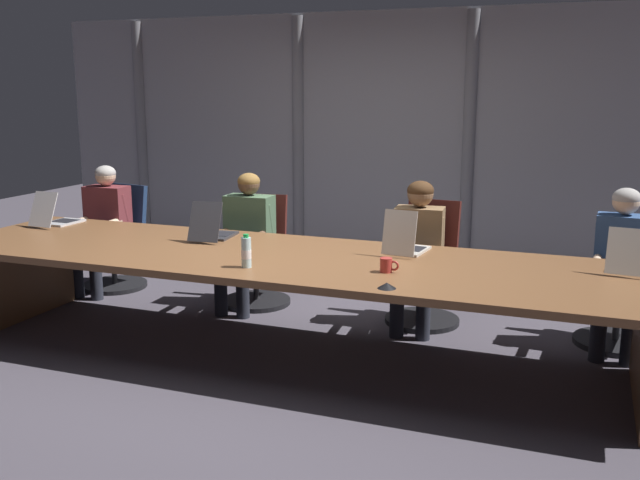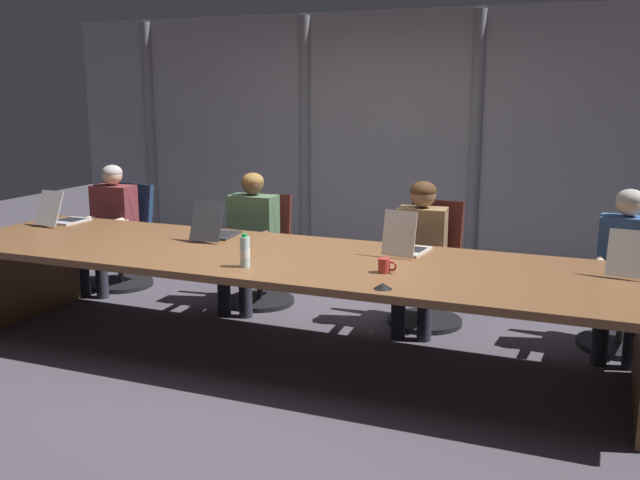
# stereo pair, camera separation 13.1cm
# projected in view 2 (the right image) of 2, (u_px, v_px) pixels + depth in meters

# --- Properties ---
(ground_plane) EXTENTS (14.86, 14.86, 0.00)m
(ground_plane) POSITION_uv_depth(u_px,v_px,m) (284.00, 354.00, 5.12)
(ground_plane) COLOR #47424C
(conference_table) EXTENTS (5.17, 1.35, 0.73)m
(conference_table) POSITION_uv_depth(u_px,v_px,m) (283.00, 272.00, 4.99)
(conference_table) COLOR brown
(conference_table) RESTS_ON ground_plane
(curtain_backdrop) EXTENTS (7.43, 0.17, 2.60)m
(curtain_backdrop) POSITION_uv_depth(u_px,v_px,m) (391.00, 145.00, 7.18)
(curtain_backdrop) COLOR #9999A0
(curtain_backdrop) RESTS_ON ground_plane
(laptop_left_end) EXTENTS (0.24, 0.45, 0.30)m
(laptop_left_end) POSITION_uv_depth(u_px,v_px,m) (63.00, 217.00, 6.11)
(laptop_left_end) COLOR #BCBCC1
(laptop_left_end) RESTS_ON conference_table
(laptop_left_mid) EXTENTS (0.29, 0.48, 0.30)m
(laptop_left_mid) POSITION_uv_depth(u_px,v_px,m) (216.00, 231.00, 5.52)
(laptop_left_mid) COLOR #2D2D33
(laptop_left_mid) RESTS_ON conference_table
(laptop_center) EXTENTS (0.27, 0.42, 0.32)m
(laptop_center) POSITION_uv_depth(u_px,v_px,m) (406.00, 245.00, 5.00)
(laptop_center) COLOR beige
(laptop_center) RESTS_ON conference_table
(laptop_right_mid) EXTENTS (0.29, 0.44, 0.29)m
(laptop_right_mid) POSITION_uv_depth(u_px,v_px,m) (630.00, 264.00, 4.47)
(laptop_right_mid) COLOR beige
(laptop_right_mid) RESTS_ON conference_table
(office_chair_left_end) EXTENTS (0.60, 0.61, 0.96)m
(office_chair_left_end) POSITION_uv_depth(u_px,v_px,m) (124.00, 248.00, 6.86)
(office_chair_left_end) COLOR navy
(office_chair_left_end) RESTS_ON ground_plane
(office_chair_left_mid) EXTENTS (0.60, 0.60, 0.94)m
(office_chair_left_mid) POSITION_uv_depth(u_px,v_px,m) (262.00, 263.00, 6.31)
(office_chair_left_mid) COLOR #511E19
(office_chair_left_mid) RESTS_ON ground_plane
(office_chair_center) EXTENTS (0.60, 0.60, 0.98)m
(office_chair_center) POSITION_uv_depth(u_px,v_px,m) (428.00, 278.00, 5.76)
(office_chair_center) COLOR #511E19
(office_chair_center) RESTS_ON ground_plane
(office_chair_right_mid) EXTENTS (0.60, 0.61, 0.94)m
(office_chair_right_mid) POSITION_uv_depth(u_px,v_px,m) (624.00, 299.00, 5.22)
(office_chair_right_mid) COLOR #2D2D38
(office_chair_right_mid) RESTS_ON ground_plane
(person_left_end) EXTENTS (0.41, 0.56, 1.17)m
(person_left_end) POSITION_uv_depth(u_px,v_px,m) (109.00, 220.00, 6.66)
(person_left_end) COLOR brown
(person_left_end) RESTS_ON ground_plane
(person_left_mid) EXTENTS (0.42, 0.55, 1.16)m
(person_left_mid) POSITION_uv_depth(u_px,v_px,m) (249.00, 232.00, 6.12)
(person_left_mid) COLOR #4C6B4C
(person_left_mid) RESTS_ON ground_plane
(person_center) EXTENTS (0.42, 0.57, 1.16)m
(person_center) POSITION_uv_depth(u_px,v_px,m) (420.00, 245.00, 5.57)
(person_center) COLOR olive
(person_center) RESTS_ON ground_plane
(person_right_mid) EXTENTS (0.40, 0.56, 1.17)m
(person_right_mid) POSITION_uv_depth(u_px,v_px,m) (624.00, 262.00, 5.02)
(person_right_mid) COLOR #335184
(person_right_mid) RESTS_ON ground_plane
(water_bottle_primary) EXTENTS (0.07, 0.07, 0.22)m
(water_bottle_primary) POSITION_uv_depth(u_px,v_px,m) (245.00, 252.00, 4.62)
(water_bottle_primary) COLOR silver
(water_bottle_primary) RESTS_ON conference_table
(coffee_mug_near) EXTENTS (0.12, 0.08, 0.09)m
(coffee_mug_near) POSITION_uv_depth(u_px,v_px,m) (385.00, 266.00, 4.49)
(coffee_mug_near) COLOR #B2332D
(coffee_mug_near) RESTS_ON conference_table
(conference_mic_left_side) EXTENTS (0.11, 0.11, 0.03)m
(conference_mic_left_side) POSITION_uv_depth(u_px,v_px,m) (383.00, 286.00, 4.13)
(conference_mic_left_side) COLOR black
(conference_mic_left_side) RESTS_ON conference_table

